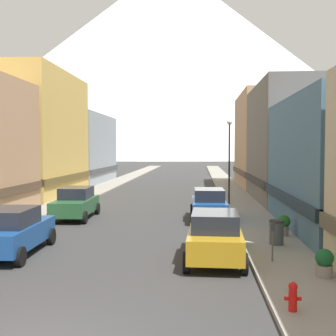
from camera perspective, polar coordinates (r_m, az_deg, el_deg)
name	(u,v)px	position (r m, az deg, el deg)	size (l,w,h in m)	color
sidewalk_left	(106,186)	(44.07, -8.31, -2.48)	(2.50, 100.00, 0.15)	gray
sidewalk_right	(228,187)	(43.15, 8.14, -2.59)	(2.50, 100.00, 0.15)	gray
storefront_left_2	(13,137)	(37.84, -20.13, 3.96)	(9.90, 12.10, 10.28)	#D8B259
storefront_left_3	(70,150)	(50.05, -13.07, 2.34)	(8.43, 13.62, 7.85)	#99A5B2
storefront_right_2	(313,146)	(33.47, 18.97, 2.88)	(8.85, 11.50, 8.75)	#66605B
storefront_right_3	(280,142)	(45.33, 14.90, 3.38)	(8.65, 12.57, 9.62)	tan
car_left_0	(12,231)	(17.16, -20.23, -7.97)	(2.17, 4.45, 1.78)	#19478C
car_left_1	(76,203)	(24.82, -12.35, -4.61)	(2.18, 4.45, 1.78)	#265933
car_right_0	(215,236)	(15.37, 6.33, -9.06)	(2.18, 4.45, 1.78)	#B28419
car_right_1	(209,204)	(23.74, 5.54, -4.89)	(2.14, 4.44, 1.78)	#19478C
fire_hydrant_near	(293,296)	(10.89, 16.48, -16.17)	(0.40, 0.22, 0.70)	red
parking_meter_near	(273,236)	(15.09, 13.93, -8.91)	(0.14, 0.10, 1.33)	#595960
trash_bin_right	(276,232)	(17.75, 14.41, -8.38)	(0.59, 0.59, 0.98)	#4C5156
potted_plant_0	(284,224)	(19.55, 15.38, -7.30)	(0.54, 0.54, 0.92)	gray
potted_plant_1	(324,262)	(13.86, 20.34, -11.85)	(0.54, 0.54, 0.85)	gray
streetlamp_right	(229,149)	(29.65, 8.27, 2.58)	(0.36, 0.36, 5.86)	black
mountain_backdrop	(169,59)	(274.25, 0.19, 14.45)	(281.98, 281.98, 119.91)	silver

